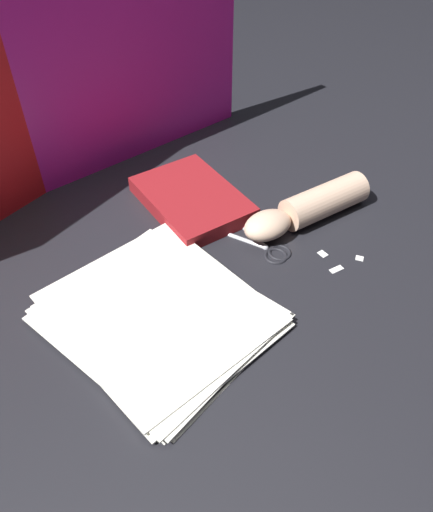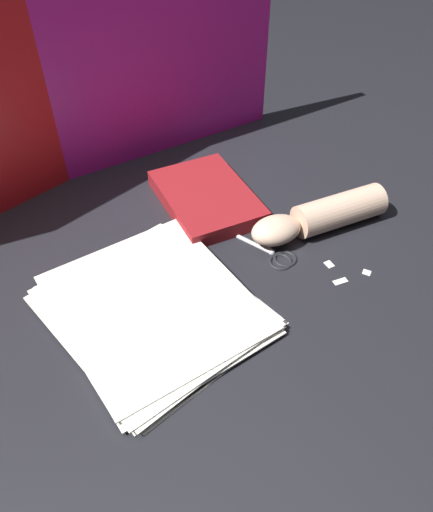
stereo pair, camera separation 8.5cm
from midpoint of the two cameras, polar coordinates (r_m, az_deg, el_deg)
name	(u,v)px [view 2 (the right image)]	position (r m, az deg, el deg)	size (l,w,h in m)	color
ground_plane	(210,288)	(0.88, 2.06, -3.78)	(6.00, 6.00, 0.00)	black
backdrop_panel_center	(133,63)	(1.12, -7.32, 21.01)	(0.69, 0.10, 0.44)	#D81E9E
paper_stack	(154,308)	(0.84, -4.31, -6.12)	(0.33, 0.36, 0.02)	white
book_closed	(206,198)	(1.05, 1.17, 6.58)	(0.22, 0.27, 0.03)	maroon
scissors	(274,252)	(0.95, 9.09, 0.34)	(0.07, 0.15, 0.01)	silver
hand_forearm	(321,216)	(1.00, 14.27, 4.35)	(0.29, 0.13, 0.07)	beige
paper_scrap_near	(340,281)	(0.92, 16.55, -2.90)	(0.03, 0.02, 0.00)	white
paper_scrap_mid	(329,264)	(0.95, 15.27, -1.02)	(0.02, 0.02, 0.00)	white
paper_scrap_far	(367,272)	(0.96, 19.26, -1.90)	(0.02, 0.02, 0.00)	white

